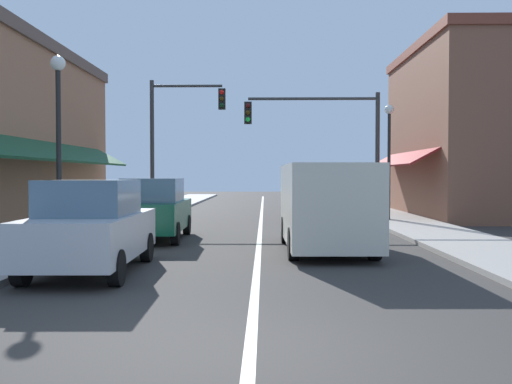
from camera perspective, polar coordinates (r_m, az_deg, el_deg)
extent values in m
plane|color=#33302D|center=(23.70, 0.51, -2.79)|extent=(80.00, 80.00, 0.00)
cube|color=#A39E99|center=(24.36, -12.55, -2.57)|extent=(2.60, 56.00, 0.12)
cube|color=gray|center=(24.29, 13.61, -2.59)|extent=(2.60, 56.00, 0.12)
cube|color=silver|center=(23.70, 0.51, -2.79)|extent=(0.14, 52.00, 0.01)
cube|color=slate|center=(18.98, -20.80, 0.21)|extent=(0.08, 10.64, 1.80)
cube|color=#194C2D|center=(18.77, -19.11, 3.87)|extent=(1.27, 11.76, 0.73)
cube|color=slate|center=(21.99, -17.89, 7.80)|extent=(0.08, 1.10, 1.30)
cube|color=brown|center=(27.28, 20.61, 5.34)|extent=(5.04, 10.00, 7.28)
cube|color=brown|center=(27.79, 20.70, 13.26)|extent=(5.24, 10.20, 0.40)
cube|color=slate|center=(26.50, 15.55, 0.65)|extent=(0.08, 7.60, 1.80)
cube|color=maroon|center=(26.35, 14.29, 3.26)|extent=(1.27, 8.40, 0.73)
cube|color=slate|center=(24.60, 16.94, 9.53)|extent=(0.08, 1.10, 1.30)
cube|color=slate|center=(28.82, 14.49, 8.39)|extent=(0.08, 1.10, 1.30)
cube|color=#B7BABF|center=(11.25, -16.21, -4.23)|extent=(1.81, 4.14, 0.80)
cube|color=slate|center=(11.11, -16.38, -0.53)|extent=(1.56, 2.03, 0.66)
cylinder|color=black|center=(12.81, -17.95, -5.32)|extent=(0.21, 0.62, 0.62)
cylinder|color=black|center=(12.43, -10.95, -5.49)|extent=(0.21, 0.62, 0.62)
cylinder|color=black|center=(10.29, -22.54, -7.09)|extent=(0.21, 0.62, 0.62)
cylinder|color=black|center=(9.81, -13.88, -7.43)|extent=(0.21, 0.62, 0.62)
cube|color=#0F4C33|center=(16.58, -10.22, -2.30)|extent=(1.83, 4.14, 0.80)
cube|color=slate|center=(16.45, -10.29, 0.22)|extent=(1.57, 2.04, 0.66)
cylinder|color=black|center=(18.08, -11.98, -3.25)|extent=(0.22, 0.63, 0.62)
cylinder|color=black|center=(17.84, -6.98, -3.29)|extent=(0.22, 0.63, 0.62)
cylinder|color=black|center=(15.45, -13.96, -4.10)|extent=(0.22, 0.63, 0.62)
cylinder|color=black|center=(15.16, -8.12, -4.18)|extent=(0.22, 0.63, 0.62)
cube|color=beige|center=(13.99, 7.00, -1.14)|extent=(2.04, 5.03, 1.90)
cube|color=slate|center=(16.36, 5.97, 0.77)|extent=(1.73, 0.30, 0.84)
cube|color=black|center=(16.60, 5.89, -3.07)|extent=(1.87, 0.23, 0.24)
cylinder|color=black|center=(15.51, 3.04, -3.84)|extent=(0.25, 0.72, 0.72)
cylinder|color=black|center=(15.71, 9.49, -3.80)|extent=(0.25, 0.72, 0.72)
cylinder|color=black|center=(12.44, 3.82, -5.22)|extent=(0.25, 0.72, 0.72)
cylinder|color=black|center=(12.68, 11.83, -5.12)|extent=(0.25, 0.72, 0.72)
cylinder|color=#333333|center=(23.88, 12.13, 3.52)|extent=(0.18, 0.18, 5.26)
cylinder|color=#333333|center=(23.71, 5.74, 9.33)|extent=(5.33, 0.12, 0.12)
cube|color=black|center=(23.38, -0.81, 7.96)|extent=(0.30, 0.24, 0.90)
sphere|color=#420F0F|center=(23.29, -0.82, 8.68)|extent=(0.20, 0.20, 0.20)
sphere|color=#3D2D0C|center=(23.26, -0.82, 8.00)|extent=(0.20, 0.20, 0.20)
sphere|color=green|center=(23.23, -0.82, 7.31)|extent=(0.20, 0.20, 0.20)
cylinder|color=#333333|center=(25.34, -10.41, 4.27)|extent=(0.18, 0.18, 6.01)
cylinder|color=#333333|center=(25.36, -6.96, 10.55)|extent=(3.09, 0.12, 0.12)
cube|color=black|center=(24.94, -3.45, 9.32)|extent=(0.30, 0.24, 0.90)
sphere|color=red|center=(24.85, -3.47, 10.00)|extent=(0.20, 0.20, 0.20)
sphere|color=#3D2D0C|center=(24.81, -3.47, 9.36)|extent=(0.20, 0.20, 0.20)
sphere|color=#0C3316|center=(24.78, -3.47, 8.72)|extent=(0.20, 0.20, 0.20)
cylinder|color=black|center=(14.47, -19.23, 2.90)|extent=(0.12, 0.12, 4.37)
sphere|color=white|center=(14.72, -19.32, 12.15)|extent=(0.36, 0.36, 0.36)
cylinder|color=black|center=(22.61, 13.24, 2.31)|extent=(0.12, 0.12, 4.23)
sphere|color=white|center=(22.76, 13.28, 8.10)|extent=(0.36, 0.36, 0.36)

